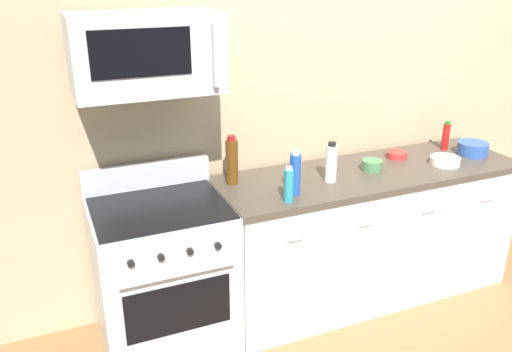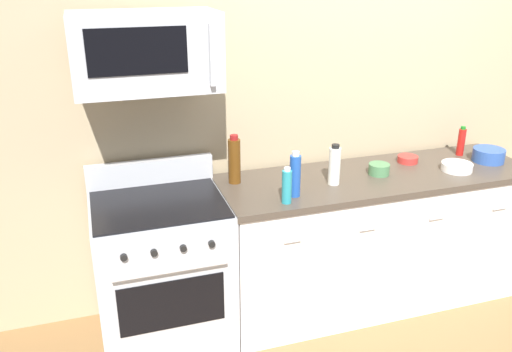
{
  "view_description": "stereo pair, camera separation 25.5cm",
  "coord_description": "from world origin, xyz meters",
  "px_view_note": "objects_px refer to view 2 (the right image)",
  "views": [
    {
      "loc": [
        -1.95,
        -2.67,
        2.17
      ],
      "look_at": [
        -0.84,
        -0.05,
        1.03
      ],
      "focal_mm": 37.34,
      "sensor_mm": 36.0,
      "label": 1
    },
    {
      "loc": [
        -1.71,
        -2.76,
        2.17
      ],
      "look_at": [
        -0.84,
        -0.05,
        1.03
      ],
      "focal_mm": 37.34,
      "sensor_mm": 36.0,
      "label": 2
    }
  ],
  "objects_px": {
    "bowl_green_glaze": "(379,169)",
    "bowl_white_ceramic": "(457,166)",
    "bowl_red_small": "(408,159)",
    "bottle_soda_blue": "(295,175)",
    "bowl_blue_mixing": "(489,155)",
    "bottle_wine_amber": "(234,160)",
    "bottle_vinegar_white": "(334,165)",
    "microwave": "(146,51)",
    "bottle_dish_soap": "(287,186)",
    "bottle_hot_sauce_red": "(461,142)",
    "range_oven": "(163,271)"
  },
  "relations": [
    {
      "from": "bottle_wine_amber",
      "to": "bowl_red_small",
      "type": "xyz_separation_m",
      "value": [
        1.21,
        -0.01,
        -0.12
      ]
    },
    {
      "from": "microwave",
      "to": "bottle_vinegar_white",
      "type": "distance_m",
      "value": 1.28
    },
    {
      "from": "bowl_red_small",
      "to": "bottle_dish_soap",
      "type": "bearing_deg",
      "value": -160.32
    },
    {
      "from": "bottle_dish_soap",
      "to": "bottle_hot_sauce_red",
      "type": "distance_m",
      "value": 1.49
    },
    {
      "from": "range_oven",
      "to": "bottle_hot_sauce_red",
      "type": "distance_m",
      "value": 2.21
    },
    {
      "from": "bottle_vinegar_white",
      "to": "bowl_green_glaze",
      "type": "distance_m",
      "value": 0.36
    },
    {
      "from": "bottle_wine_amber",
      "to": "bowl_blue_mixing",
      "type": "distance_m",
      "value": 1.75
    },
    {
      "from": "bowl_white_ceramic",
      "to": "bowl_red_small",
      "type": "xyz_separation_m",
      "value": [
        -0.22,
        0.23,
        -0.0
      ]
    },
    {
      "from": "bowl_blue_mixing",
      "to": "bowl_green_glaze",
      "type": "height_order",
      "value": "bowl_blue_mixing"
    },
    {
      "from": "bottle_wine_amber",
      "to": "bowl_white_ceramic",
      "type": "distance_m",
      "value": 1.45
    },
    {
      "from": "range_oven",
      "to": "bottle_hot_sauce_red",
      "type": "bearing_deg",
      "value": 4.06
    },
    {
      "from": "range_oven",
      "to": "bowl_white_ceramic",
      "type": "relative_size",
      "value": 5.45
    },
    {
      "from": "bottle_vinegar_white",
      "to": "bottle_hot_sauce_red",
      "type": "bearing_deg",
      "value": 11.12
    },
    {
      "from": "bowl_blue_mixing",
      "to": "bottle_vinegar_white",
      "type": "bearing_deg",
      "value": -177.9
    },
    {
      "from": "bottle_hot_sauce_red",
      "to": "bottle_soda_blue",
      "type": "distance_m",
      "value": 1.4
    },
    {
      "from": "range_oven",
      "to": "bottle_soda_blue",
      "type": "distance_m",
      "value": 0.97
    },
    {
      "from": "bowl_green_glaze",
      "to": "bowl_white_ceramic",
      "type": "bearing_deg",
      "value": -10.32
    },
    {
      "from": "bowl_red_small",
      "to": "bottle_soda_blue",
      "type": "bearing_deg",
      "value": -162.93
    },
    {
      "from": "bottle_dish_soap",
      "to": "bottle_soda_blue",
      "type": "relative_size",
      "value": 0.78
    },
    {
      "from": "bowl_green_glaze",
      "to": "microwave",
      "type": "bearing_deg",
      "value": 177.97
    },
    {
      "from": "bowl_green_glaze",
      "to": "bottle_dish_soap",
      "type": "bearing_deg",
      "value": -162.53
    },
    {
      "from": "bottle_vinegar_white",
      "to": "bowl_blue_mixing",
      "type": "xyz_separation_m",
      "value": [
        1.17,
        0.04,
        -0.07
      ]
    },
    {
      "from": "bottle_hot_sauce_red",
      "to": "bowl_blue_mixing",
      "type": "relative_size",
      "value": 0.99
    },
    {
      "from": "bottle_dish_soap",
      "to": "bowl_red_small",
      "type": "xyz_separation_m",
      "value": [
        1.01,
        0.36,
        -0.08
      ]
    },
    {
      "from": "microwave",
      "to": "bottle_wine_amber",
      "type": "distance_m",
      "value": 0.85
    },
    {
      "from": "bottle_dish_soap",
      "to": "bowl_green_glaze",
      "type": "bearing_deg",
      "value": 17.47
    },
    {
      "from": "bottle_vinegar_white",
      "to": "bowl_red_small",
      "type": "xyz_separation_m",
      "value": [
        0.64,
        0.19,
        -0.1
      ]
    },
    {
      "from": "microwave",
      "to": "bowl_white_ceramic",
      "type": "relative_size",
      "value": 3.79
    },
    {
      "from": "bowl_blue_mixing",
      "to": "bowl_green_glaze",
      "type": "xyz_separation_m",
      "value": [
        -0.83,
        0.01,
        -0.01
      ]
    },
    {
      "from": "bottle_hot_sauce_red",
      "to": "bowl_blue_mixing",
      "type": "distance_m",
      "value": 0.2
    },
    {
      "from": "microwave",
      "to": "bowl_blue_mixing",
      "type": "xyz_separation_m",
      "value": [
        2.23,
        -0.06,
        -0.78
      ]
    },
    {
      "from": "bowl_white_ceramic",
      "to": "bowl_red_small",
      "type": "distance_m",
      "value": 0.32
    },
    {
      "from": "bottle_dish_soap",
      "to": "bottle_vinegar_white",
      "type": "height_order",
      "value": "bottle_vinegar_white"
    },
    {
      "from": "bowl_white_ceramic",
      "to": "bowl_green_glaze",
      "type": "distance_m",
      "value": 0.53
    },
    {
      "from": "microwave",
      "to": "bowl_blue_mixing",
      "type": "height_order",
      "value": "microwave"
    },
    {
      "from": "bottle_vinegar_white",
      "to": "bowl_blue_mixing",
      "type": "distance_m",
      "value": 1.18
    },
    {
      "from": "bowl_blue_mixing",
      "to": "bottle_dish_soap",
      "type": "bearing_deg",
      "value": -172.15
    },
    {
      "from": "bottle_wine_amber",
      "to": "bowl_blue_mixing",
      "type": "bearing_deg",
      "value": -5.34
    },
    {
      "from": "bottle_wine_amber",
      "to": "bottle_hot_sauce_red",
      "type": "bearing_deg",
      "value": 0.18
    },
    {
      "from": "range_oven",
      "to": "microwave",
      "type": "bearing_deg",
      "value": 89.71
    },
    {
      "from": "bottle_vinegar_white",
      "to": "microwave",
      "type": "bearing_deg",
      "value": 174.37
    },
    {
      "from": "bottle_hot_sauce_red",
      "to": "microwave",
      "type": "bearing_deg",
      "value": -177.14
    },
    {
      "from": "microwave",
      "to": "bottle_vinegar_white",
      "type": "height_order",
      "value": "microwave"
    },
    {
      "from": "microwave",
      "to": "bottle_hot_sauce_red",
      "type": "relative_size",
      "value": 3.6
    },
    {
      "from": "bottle_soda_blue",
      "to": "bowl_blue_mixing",
      "type": "xyz_separation_m",
      "value": [
        1.46,
        0.14,
        -0.08
      ]
    },
    {
      "from": "range_oven",
      "to": "bottle_dish_soap",
      "type": "distance_m",
      "value": 0.91
    },
    {
      "from": "bowl_blue_mixing",
      "to": "bowl_white_ceramic",
      "type": "bearing_deg",
      "value": -165.28
    },
    {
      "from": "bowl_red_small",
      "to": "bottle_vinegar_white",
      "type": "bearing_deg",
      "value": -163.29
    },
    {
      "from": "bottle_vinegar_white",
      "to": "bottle_dish_soap",
      "type": "bearing_deg",
      "value": -155.44
    },
    {
      "from": "microwave",
      "to": "bottle_wine_amber",
      "type": "bearing_deg",
      "value": 11.66
    }
  ]
}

